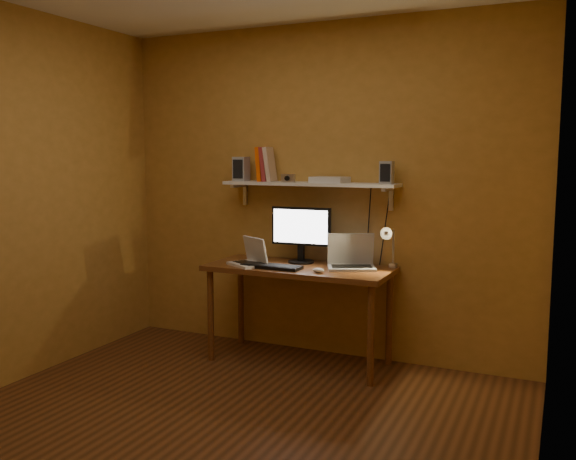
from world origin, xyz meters
The scene contains 14 objects.
room centered at (0.00, 0.00, 1.30)m, with size 3.44×3.24×2.64m.
desk centered at (-0.05, 1.28, 0.66)m, with size 1.40×0.60×0.75m.
wall_shelf centered at (-0.05, 1.47, 1.36)m, with size 1.40×0.25×0.21m.
monitor centered at (-0.10, 1.42, 0.99)m, with size 0.48×0.21×0.43m.
laptop centered at (0.33, 1.37, 0.82)m, with size 0.41×0.36×0.26m.
netbook centered at (-0.40, 1.16, 0.81)m, with size 0.35×0.32×0.21m.
keyboard centered at (-0.20, 1.12, 0.76)m, with size 0.45×0.15×0.02m, color black.
mouse centered at (0.18, 1.10, 0.77)m, with size 0.09×0.06×0.03m, color silver.
desk_lamp centered at (0.61, 1.41, 0.96)m, with size 0.09×0.23×0.38m.
speaker_left centered at (-0.65, 1.48, 1.47)m, with size 0.11×0.11×0.19m, color #95989E.
speaker_right centered at (0.56, 1.48, 1.46)m, with size 0.09×0.09×0.16m, color #95989E.
books centered at (-0.43, 1.48, 1.51)m, with size 0.16×0.19×0.27m.
shelf_camera centered at (-0.20, 1.40, 1.41)m, with size 0.11×0.05×0.06m.
router centered at (0.12, 1.48, 1.40)m, with size 0.27×0.18×0.05m, color silver.
Camera 1 is at (1.76, -2.88, 1.59)m, focal length 38.00 mm.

